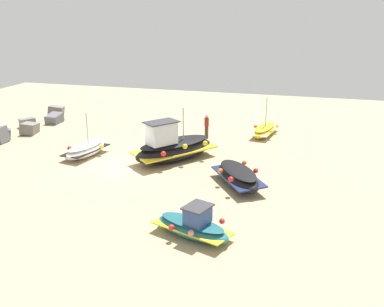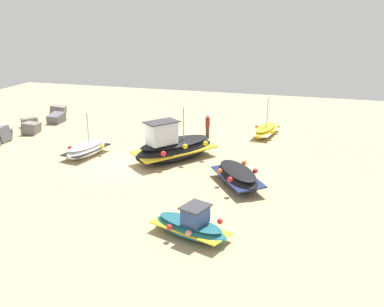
# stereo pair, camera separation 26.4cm
# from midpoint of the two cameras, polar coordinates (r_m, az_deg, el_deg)

# --- Properties ---
(ground_plane) EXTENTS (48.97, 48.97, 0.00)m
(ground_plane) POSITION_cam_midpoint_polar(r_m,az_deg,el_deg) (26.09, -9.31, -1.51)
(ground_plane) COLOR tan
(fishing_boat_0) EXTENTS (3.51, 2.06, 2.76)m
(fishing_boat_0) POSITION_cam_midpoint_polar(r_m,az_deg,el_deg) (28.00, -14.12, 0.46)
(fishing_boat_0) COLOR white
(fishing_boat_0) RESTS_ON ground_plane
(fishing_boat_1) EXTENTS (5.54, 4.86, 3.27)m
(fishing_boat_1) POSITION_cam_midpoint_polar(r_m,az_deg,el_deg) (26.32, -2.81, 0.84)
(fishing_boat_1) COLOR black
(fishing_boat_1) RESTS_ON ground_plane
(fishing_boat_2) EXTENTS (2.43, 3.66, 1.47)m
(fishing_boat_2) POSITION_cam_midpoint_polar(r_m,az_deg,el_deg) (17.80, -0.29, -9.54)
(fishing_boat_2) COLOR #1E6670
(fishing_boat_2) RESTS_ON ground_plane
(fishing_boat_3) EXTENTS (4.11, 3.49, 1.03)m
(fishing_boat_3) POSITION_cam_midpoint_polar(r_m,az_deg,el_deg) (22.77, 5.74, -3.02)
(fishing_boat_3) COLOR black
(fishing_boat_3) RESTS_ON ground_plane
(fishing_boat_4) EXTENTS (3.86, 1.87, 2.79)m
(fishing_boat_4) POSITION_cam_midpoint_polar(r_m,az_deg,el_deg) (32.15, 9.33, 3.05)
(fishing_boat_4) COLOR gold
(fishing_boat_4) RESTS_ON ground_plane
(person_walking) EXTENTS (0.32, 0.32, 1.73)m
(person_walking) POSITION_cam_midpoint_polar(r_m,az_deg,el_deg) (30.82, 1.70, 3.81)
(person_walking) COLOR brown
(person_walking) RESTS_ON ground_plane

